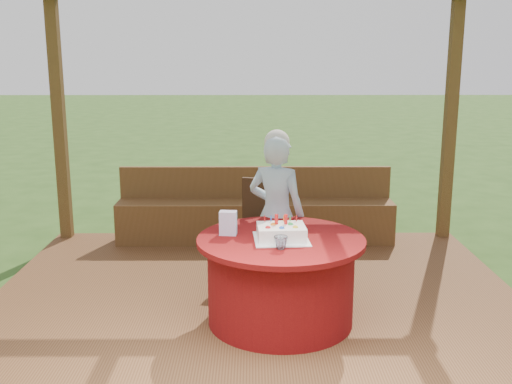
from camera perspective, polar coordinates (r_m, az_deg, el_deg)
ground at (r=5.09m, az=0.02°, el=-11.68°), size 60.00×60.00×0.00m
deck at (r=5.07m, az=0.02°, el=-11.06°), size 4.50×4.00×0.12m
pergola at (r=4.65m, az=0.02°, el=16.47°), size 4.50×4.00×2.72m
bench at (r=6.58m, az=-0.07°, el=-2.41°), size 3.00×0.42×0.80m
table at (r=4.59m, az=2.35°, el=-8.29°), size 1.26×1.26×0.67m
chair at (r=5.52m, az=0.64°, el=-2.93°), size 0.52×0.52×0.89m
elderly_woman at (r=5.10m, az=1.95°, el=-1.83°), size 0.58×0.49×1.40m
birthday_cake at (r=4.43m, az=2.42°, el=-3.86°), size 0.42×0.42×0.18m
gift_bag at (r=4.54m, az=-2.67°, el=-2.97°), size 0.14×0.09×0.18m
drinking_glass at (r=4.21m, az=2.38°, el=-4.84°), size 0.13×0.13×0.09m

